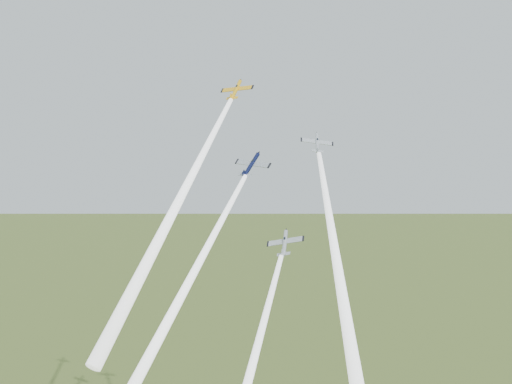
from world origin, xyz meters
name	(u,v)px	position (x,y,z in m)	size (l,w,h in m)	color
plane_yellow	(236,90)	(-7.48, 2.00, 112.99)	(7.59, 7.53, 1.19)	yellow
smoke_trail_yellow	(173,212)	(-9.75, -22.43, 89.21)	(2.53, 2.53, 61.93)	white
plane_navy	(251,165)	(-3.46, 0.47, 97.21)	(8.38, 8.31, 1.31)	#0B1134
smoke_trail_navy	(173,311)	(-8.47, -25.20, 71.87)	(2.53, 2.53, 66.42)	white
plane_silver_right	(317,143)	(9.41, 5.25, 101.79)	(6.96, 6.91, 1.09)	silver
smoke_trail_silver_right	(339,272)	(19.10, -16.13, 79.04)	(2.53, 2.53, 58.98)	white
plane_silver_low	(285,243)	(6.10, -6.29, 82.21)	(7.71, 7.65, 1.21)	#A6ACB4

